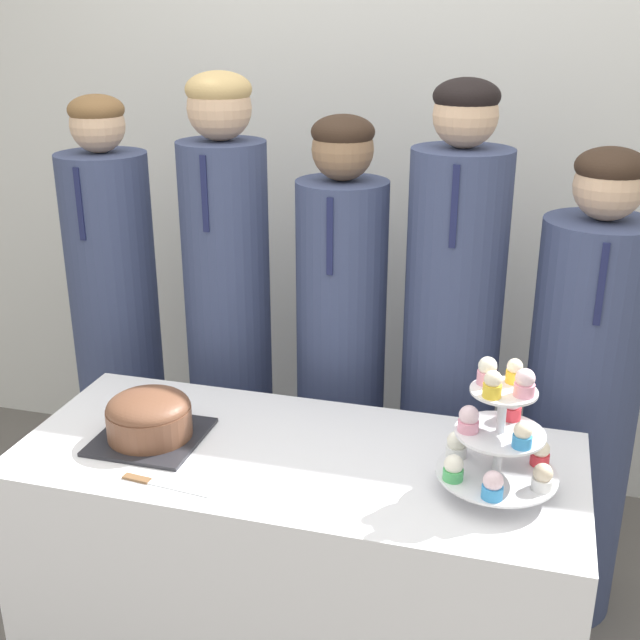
# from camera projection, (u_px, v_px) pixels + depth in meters

# --- Properties ---
(wall_back) EXTENTS (9.00, 0.06, 2.70)m
(wall_back) POSITION_uv_depth(u_px,v_px,m) (398.00, 134.00, 2.90)
(wall_back) COLOR silver
(wall_back) RESTS_ON ground_plane
(table) EXTENTS (1.39, 0.59, 0.74)m
(table) POSITION_uv_depth(u_px,v_px,m) (298.00, 577.00, 2.11)
(table) COLOR white
(table) RESTS_ON ground_plane
(round_cake) EXTENTS (0.26, 0.26, 0.13)m
(round_cake) POSITION_uv_depth(u_px,v_px,m) (149.00, 416.00, 2.02)
(round_cake) COLOR #232328
(round_cake) RESTS_ON table
(cake_knife) EXTENTS (0.23, 0.04, 0.01)m
(cake_knife) POSITION_uv_depth(u_px,v_px,m) (152.00, 483.00, 1.85)
(cake_knife) COLOR silver
(cake_knife) RESTS_ON table
(cupcake_stand) EXTENTS (0.27, 0.27, 0.32)m
(cupcake_stand) POSITION_uv_depth(u_px,v_px,m) (498.00, 436.00, 1.76)
(cupcake_stand) COLOR silver
(cupcake_stand) RESTS_ON table
(student_0) EXTENTS (0.29, 0.29, 1.53)m
(student_0) POSITION_uv_depth(u_px,v_px,m) (118.00, 341.00, 2.69)
(student_0) COLOR #384266
(student_0) RESTS_ON ground_plane
(student_1) EXTENTS (0.27, 0.27, 1.61)m
(student_1) POSITION_uv_depth(u_px,v_px,m) (229.00, 338.00, 2.57)
(student_1) COLOR #384266
(student_1) RESTS_ON ground_plane
(student_2) EXTENTS (0.27, 0.28, 1.50)m
(student_2) POSITION_uv_depth(u_px,v_px,m) (341.00, 369.00, 2.50)
(student_2) COLOR #384266
(student_2) RESTS_ON ground_plane
(student_3) EXTENTS (0.29, 0.29, 1.60)m
(student_3) POSITION_uv_depth(u_px,v_px,m) (450.00, 367.00, 2.40)
(student_3) COLOR #384266
(student_3) RESTS_ON ground_plane
(student_4) EXTENTS (0.32, 0.32, 1.44)m
(student_4) POSITION_uv_depth(u_px,v_px,m) (580.00, 410.00, 2.34)
(student_4) COLOR #384266
(student_4) RESTS_ON ground_plane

